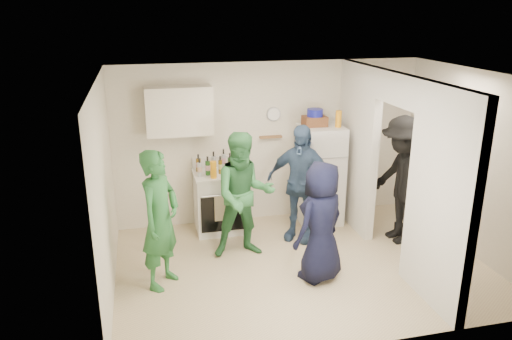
{
  "coord_description": "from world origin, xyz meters",
  "views": [
    {
      "loc": [
        -1.94,
        -5.59,
        3.28
      ],
      "look_at": [
        -0.53,
        0.4,
        1.25
      ],
      "focal_mm": 35.0,
      "sensor_mm": 36.0,
      "label": 1
    }
  ],
  "objects": [
    {
      "name": "bottle_c",
      "position": [
        -0.92,
        1.5,
        1.07
      ],
      "size": [
        0.07,
        0.07,
        0.29
      ],
      "primitive_type": "cylinder",
      "color": "#A1A4AE",
      "rests_on": "stove"
    },
    {
      "name": "bottle_f",
      "position": [
        -0.69,
        1.41,
        1.06
      ],
      "size": [
        0.06,
        0.06,
        0.28
      ],
      "primitive_type": "cylinder",
      "color": "#133518",
      "rests_on": "stove"
    },
    {
      "name": "wall_front",
      "position": [
        0.0,
        -1.7,
        1.25
      ],
      "size": [
        4.8,
        0.0,
        4.8
      ],
      "primitive_type": "plane",
      "rotation": [
        -1.57,
        0.0,
        0.0
      ],
      "color": "silver",
      "rests_on": "floor"
    },
    {
      "name": "partition_header",
      "position": [
        1.2,
        0.0,
        2.3
      ],
      "size": [
        0.12,
        1.0,
        0.4
      ],
      "primitive_type": "cube",
      "color": "silver",
      "rests_on": "partition_pier_back"
    },
    {
      "name": "red_cup",
      "position": [
        -0.64,
        1.17,
        0.98
      ],
      "size": [
        0.09,
        0.09,
        0.12
      ],
      "primitive_type": "cylinder",
      "color": "red",
      "rests_on": "stove"
    },
    {
      "name": "wall_back",
      "position": [
        0.0,
        1.7,
        1.25
      ],
      "size": [
        4.8,
        0.0,
        4.8
      ],
      "primitive_type": "plane",
      "rotation": [
        1.57,
        0.0,
        0.0
      ],
      "color": "silver",
      "rests_on": "floor"
    },
    {
      "name": "wall_left",
      "position": [
        -2.4,
        0.0,
        1.25
      ],
      "size": [
        0.0,
        3.4,
        3.4
      ],
      "primitive_type": "plane",
      "rotation": [
        1.57,
        0.0,
        1.57
      ],
      "color": "silver",
      "rests_on": "floor"
    },
    {
      "name": "fridge",
      "position": [
        0.72,
        1.34,
        0.78
      ],
      "size": [
        0.64,
        0.62,
        1.55
      ],
      "primitive_type": "cube",
      "color": "silver",
      "rests_on": "floor"
    },
    {
      "name": "person_denim",
      "position": [
        0.22,
        0.81,
        0.86
      ],
      "size": [
        1.05,
        0.96,
        1.73
      ],
      "primitive_type": "imported",
      "rotation": [
        0.0,
        0.0,
        -0.67
      ],
      "color": "#38527C",
      "rests_on": "floor"
    },
    {
      "name": "bottle_d",
      "position": [
        -0.85,
        1.33,
        1.06
      ],
      "size": [
        0.06,
        0.06,
        0.27
      ],
      "primitive_type": "cylinder",
      "color": "brown",
      "rests_on": "stove"
    },
    {
      "name": "bottle_g",
      "position": [
        -0.6,
        1.49,
        1.07
      ],
      "size": [
        0.08,
        0.08,
        0.3
      ],
      "primitive_type": "cylinder",
      "color": "olive",
      "rests_on": "stove"
    },
    {
      "name": "floor",
      "position": [
        0.0,
        0.0,
        0.0
      ],
      "size": [
        4.8,
        4.8,
        0.0
      ],
      "primitive_type": "plane",
      "color": "beige",
      "rests_on": "ground"
    },
    {
      "name": "partition_pier_back",
      "position": [
        1.2,
        1.1,
        1.25
      ],
      "size": [
        0.12,
        1.2,
        2.5
      ],
      "primitive_type": "cube",
      "color": "silver",
      "rests_on": "floor"
    },
    {
      "name": "partition_pier_front",
      "position": [
        1.2,
        -1.1,
        1.25
      ],
      "size": [
        0.12,
        1.2,
        2.5
      ],
      "primitive_type": "cube",
      "color": "silver",
      "rests_on": "floor"
    },
    {
      "name": "bottle_e",
      "position": [
        -0.76,
        1.56,
        1.08
      ],
      "size": [
        0.06,
        0.06,
        0.31
      ],
      "primitive_type": "cylinder",
      "color": "#B3B9C6",
      "rests_on": "stove"
    },
    {
      "name": "yellow_cup_stack_stove",
      "position": [
        -0.98,
        1.15,
        1.05
      ],
      "size": [
        0.09,
        0.09,
        0.25
      ],
      "primitive_type": "cylinder",
      "color": "#FFA715",
      "rests_on": "stove"
    },
    {
      "name": "upper_cabinet",
      "position": [
        -1.4,
        1.52,
        1.85
      ],
      "size": [
        0.95,
        0.34,
        0.7
      ],
      "primitive_type": "cube",
      "color": "silver",
      "rests_on": "wall_back"
    },
    {
      "name": "wicker_basket",
      "position": [
        0.62,
        1.39,
        1.63
      ],
      "size": [
        0.35,
        0.25,
        0.15
      ],
      "primitive_type": "cube",
      "color": "brown",
      "rests_on": "fridge"
    },
    {
      "name": "bottle_a",
      "position": [
        -1.15,
        1.5,
        1.05
      ],
      "size": [
        0.07,
        0.07,
        0.26
      ],
      "primitive_type": "cylinder",
      "color": "brown",
      "rests_on": "stove"
    },
    {
      "name": "stove",
      "position": [
        -0.86,
        1.37,
        0.46
      ],
      "size": [
        0.77,
        0.64,
        0.92
      ],
      "primitive_type": "cube",
      "color": "white",
      "rests_on": "floor"
    },
    {
      "name": "spice_shelf",
      "position": [
        0.0,
        1.65,
        1.35
      ],
      "size": [
        0.35,
        0.08,
        0.03
      ],
      "primitive_type": "cube",
      "color": "olive",
      "rests_on": "wall_back"
    },
    {
      "name": "wall_clock",
      "position": [
        0.05,
        1.68,
        1.7
      ],
      "size": [
        0.22,
        0.02,
        0.22
      ],
      "primitive_type": "cylinder",
      "rotation": [
        1.57,
        0.0,
        0.0
      ],
      "color": "white",
      "rests_on": "wall_back"
    },
    {
      "name": "person_nook",
      "position": [
        1.61,
        0.43,
        0.93
      ],
      "size": [
        0.75,
        1.23,
        1.85
      ],
      "primitive_type": "imported",
      "rotation": [
        0.0,
        0.0,
        -1.52
      ],
      "color": "black",
      "rests_on": "floor"
    },
    {
      "name": "nook_window_frame",
      "position": [
        2.36,
        0.2,
        1.65
      ],
      "size": [
        0.04,
        0.76,
        0.86
      ],
      "primitive_type": "cube",
      "color": "white",
      "rests_on": "wall_right"
    },
    {
      "name": "nook_valance",
      "position": [
        2.34,
        0.2,
        2.0
      ],
      "size": [
        0.04,
        0.82,
        0.18
      ],
      "primitive_type": "cube",
      "color": "white",
      "rests_on": "wall_right"
    },
    {
      "name": "person_green_left",
      "position": [
        -1.8,
        -0.03,
        0.86
      ],
      "size": [
        0.7,
        0.75,
        1.72
      ],
      "primitive_type": "imported",
      "rotation": [
        0.0,
        0.0,
        0.96
      ],
      "color": "#2A692F",
      "rests_on": "floor"
    },
    {
      "name": "ceiling",
      "position": [
        0.0,
        0.0,
        2.5
      ],
      "size": [
        4.8,
        4.8,
        0.0
      ],
      "primitive_type": "plane",
      "rotation": [
        3.14,
        0.0,
        0.0
      ],
      "color": "white",
      "rests_on": "wall_back"
    },
    {
      "name": "nook_window",
      "position": [
        2.38,
        0.2,
        1.65
      ],
      "size": [
        0.03,
        0.7,
        0.8
      ],
      "primitive_type": "cube",
      "color": "black",
      "rests_on": "wall_right"
    },
    {
      "name": "bottle_b",
      "position": [
        -1.04,
        1.3,
        1.06
      ],
      "size": [
        0.07,
        0.07,
        0.28
      ],
      "primitive_type": "cylinder",
      "color": "#1E501A",
      "rests_on": "stove"
    },
    {
      "name": "yellow_cup_stack_top",
      "position": [
        0.94,
        1.24,
        1.68
      ],
      "size": [
        0.09,
        0.09,
        0.25
      ],
      "primitive_type": "cylinder",
      "color": "#FFA415",
      "rests_on": "fridge"
    },
    {
      "name": "person_green_center",
      "position": [
        -0.67,
        0.51,
        0.87
      ],
      "size": [
        0.86,
        0.69,
        1.73
      ],
      "primitive_type": "imported",
      "rotation": [
        0.0,
        0.0,
        -0.04
      ],
      "color": "#388044",
      "rests_on": "floor"
    },
    {
      "name": "person_navy",
      "position": [
        0.11,
        -0.34,
        0.77
      ],
      "size": [
        0.89,
        0.79,
        1.53
      ],
      "primitive_type": "imported",
      "rotation": [
        0.0,
        0.0,
        -2.64
      ],
      "color": "black",
      "rests_on": "floor"
    },
    {
      "name": "blue_bowl",
      "position": [
        0.62,
        1.39,
        1.76
      ],
      "size": [
        0.24,
        0.24,
        0.11
      ],
      "primitive_type": "cylinder",
      "color": "navy",
      "rests_on": "wicker_basket"
    },
    {
      "name": "wall_right",
      "position": [
        2.4,
        0.0,
        1.25
      ],
      "size": [
        0.0,
        3.4,
        3.4
      ],
      "primitive_type": "plane",
      "rotation": [
        1.57,
        0.0,
        -1.57
      ],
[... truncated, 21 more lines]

